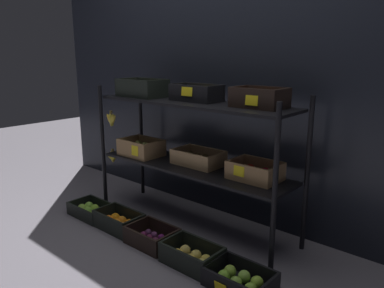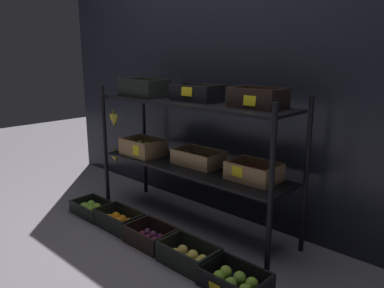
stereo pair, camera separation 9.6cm
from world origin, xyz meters
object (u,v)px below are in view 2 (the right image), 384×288
Objects in this scene: display_rack at (189,133)px; crate_ground_apple_gold at (189,257)px; crate_ground_orange at (119,221)px; crate_ground_plum at (151,237)px; crate_ground_apple_green at (93,209)px; crate_ground_rightmost_apple_green at (235,281)px.

crate_ground_apple_gold is at bearing -46.74° from display_rack.
crate_ground_orange is at bearing 178.86° from crate_ground_apple_gold.
display_rack reaches higher than crate_ground_plum.
crate_ground_apple_gold is at bearing -0.83° from crate_ground_apple_green.
display_rack is 4.69× the size of crate_ground_rightmost_apple_green.
display_rack is at bearing 93.94° from crate_ground_plum.
crate_ground_rightmost_apple_green is at bearing -29.63° from display_rack.
display_rack is 4.74× the size of crate_ground_apple_green.
crate_ground_plum is 0.91× the size of crate_ground_apple_gold.
crate_ground_plum reaches higher than crate_ground_rightmost_apple_green.
crate_ground_apple_gold reaches higher than crate_ground_apple_green.
crate_ground_orange is at bearing 179.88° from crate_ground_plum.
crate_ground_apple_gold is at bearing 179.52° from crate_ground_rightmost_apple_green.
crate_ground_orange is at bearing -0.20° from crate_ground_apple_green.
crate_ground_orange is 1.00× the size of crate_ground_rightmost_apple_green.
crate_ground_rightmost_apple_green is at bearing -0.92° from crate_ground_orange.
crate_ground_rightmost_apple_green is (1.09, -0.02, -0.01)m from crate_ground_orange.
crate_ground_orange reaches higher than crate_ground_plum.
crate_ground_orange reaches higher than crate_ground_apple_green.
crate_ground_plum is at bearing -86.06° from display_rack.
crate_ground_apple_green is 1.08m from crate_ground_apple_gold.
crate_ground_rightmost_apple_green is (0.35, -0.00, -0.01)m from crate_ground_apple_gold.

